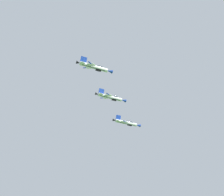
# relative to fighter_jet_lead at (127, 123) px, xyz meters

# --- Properties ---
(fighter_jet_lead) EXTENTS (15.70, 9.28, 5.37)m
(fighter_jet_lead) POSITION_rel_fighter_jet_lead_xyz_m (0.00, 0.00, 0.00)
(fighter_jet_lead) COLOR white
(fighter_jet_left_wing) EXTENTS (15.70, 9.54, 5.18)m
(fighter_jet_left_wing) POSITION_rel_fighter_jet_lead_xyz_m (-10.05, -17.11, 2.93)
(fighter_jet_left_wing) COLOR white
(fighter_jet_right_wing) EXTENTS (15.70, 9.10, 5.48)m
(fighter_jet_right_wing) POSITION_rel_fighter_jet_lead_xyz_m (-18.68, -37.68, 1.86)
(fighter_jet_right_wing) COLOR white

